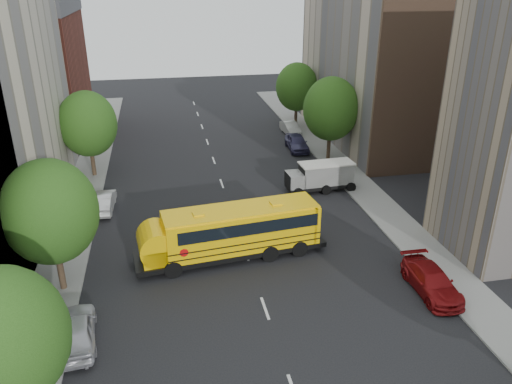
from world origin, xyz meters
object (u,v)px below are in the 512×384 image
object	(u,v)px
street_tree_1	(50,212)
parked_car_1	(103,201)
street_tree_4	(331,109)
school_bus	(229,231)
street_tree_0	(2,339)
street_tree_5	(297,87)
parked_car_3	(432,281)
parked_car_0	(76,330)
parked_car_5	(290,128)
parked_car_4	(297,143)
street_tree_2	(88,124)
safari_truck	(321,176)

from	to	relation	value
street_tree_1	parked_car_1	size ratio (longest dim) A/B	1.82
street_tree_4	school_bus	world-z (taller)	street_tree_4
street_tree_0	street_tree_5	world-z (taller)	street_tree_5
street_tree_1	parked_car_1	bearing A→B (deg)	82.34
street_tree_1	school_bus	xyz separation A→B (m)	(9.88, 1.71, -3.04)
street_tree_5	school_bus	bearing A→B (deg)	-113.19
school_bus	parked_car_3	xyz separation A→B (m)	(10.72, -6.00, -1.20)
parked_car_0	parked_car_5	distance (m)	37.35
street_tree_4	school_bus	distance (m)	20.55
parked_car_1	parked_car_3	distance (m)	24.23
parked_car_0	parked_car_4	bearing A→B (deg)	-130.25
street_tree_2	parked_car_1	distance (m)	8.66
street_tree_1	parked_car_0	bearing A→B (deg)	-74.17
safari_truck	parked_car_0	bearing A→B (deg)	-140.76
school_bus	safari_truck	size ratio (longest dim) A/B	2.17
street_tree_0	street_tree_1	size ratio (longest dim) A/B	0.94
parked_car_4	safari_truck	bearing A→B (deg)	-92.34
street_tree_0	street_tree_1	world-z (taller)	street_tree_1
school_bus	parked_car_4	bearing A→B (deg)	56.78
school_bus	street_tree_4	bearing A→B (deg)	46.73
street_tree_0	parked_car_3	distance (m)	21.74
street_tree_1	school_bus	world-z (taller)	street_tree_1
street_tree_0	parked_car_1	distance (m)	20.93
safari_truck	street_tree_5	bearing A→B (deg)	77.92
street_tree_1	parked_car_1	distance (m)	11.42
school_bus	parked_car_0	xyz separation A→B (m)	(-8.48, -6.65, -1.14)
parked_car_0	parked_car_4	world-z (taller)	parked_car_4
parked_car_5	parked_car_4	bearing A→B (deg)	-101.55
street_tree_4	parked_car_3	world-z (taller)	street_tree_4
street_tree_0	street_tree_4	bearing A→B (deg)	51.84
street_tree_0	parked_car_0	distance (m)	6.53
street_tree_2	parked_car_3	world-z (taller)	street_tree_2
street_tree_2	street_tree_5	xyz separation A→B (m)	(22.00, 12.00, -0.12)
school_bus	parked_car_3	bearing A→B (deg)	-35.86
street_tree_0	parked_car_1	bearing A→B (deg)	86.06
parked_car_4	parked_car_5	size ratio (longest dim) A/B	1.13
parked_car_3	parked_car_4	world-z (taller)	parked_car_4
parked_car_3	parked_car_1	bearing A→B (deg)	143.13
street_tree_1	parked_car_4	size ratio (longest dim) A/B	1.69
street_tree_2	parked_car_0	bearing A→B (deg)	-86.51
parked_car_0	school_bus	bearing A→B (deg)	-147.33
street_tree_5	safari_truck	size ratio (longest dim) A/B	1.31
street_tree_2	street_tree_5	size ratio (longest dim) A/B	1.03
street_tree_5	parked_car_0	bearing A→B (deg)	-120.52
street_tree_2	parked_car_5	distance (m)	22.90
street_tree_5	parked_car_5	bearing A→B (deg)	-115.81
street_tree_1	parked_car_5	size ratio (longest dim) A/B	1.90
street_tree_4	parked_car_4	world-z (taller)	street_tree_4
parked_car_1	street_tree_0	bearing A→B (deg)	88.56
parked_car_1	parked_car_4	world-z (taller)	parked_car_4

